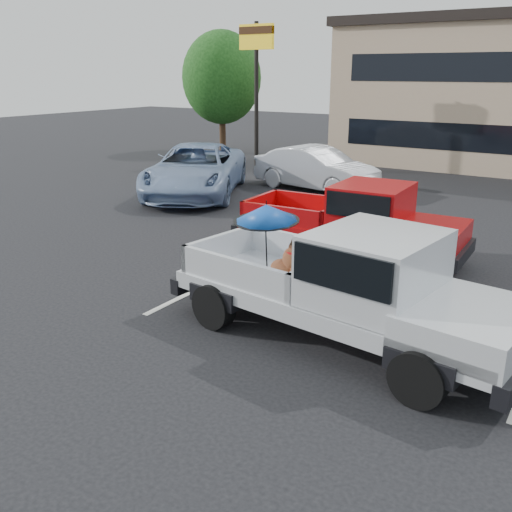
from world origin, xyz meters
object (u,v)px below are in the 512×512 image
at_px(tree_left, 222,78).
at_px(blue_suv, 196,170).
at_px(silver_pickup, 359,283).
at_px(silver_sedan, 316,169).
at_px(motel_sign, 256,56).
at_px(red_pickup, 364,218).

xyz_separation_m(tree_left, blue_suv, (5.38, -8.98, -2.88)).
relative_size(silver_pickup, silver_sedan, 1.27).
distance_m(silver_pickup, silver_sedan, 12.17).
bearing_deg(motel_sign, red_pickup, -46.65).
relative_size(silver_sedan, blue_suv, 0.76).
height_order(silver_pickup, red_pickup, silver_pickup).
bearing_deg(blue_suv, tree_left, 94.21).
bearing_deg(motel_sign, silver_pickup, -52.11).
bearing_deg(silver_pickup, silver_sedan, 127.28).
relative_size(silver_pickup, blue_suv, 0.97).
bearing_deg(silver_sedan, red_pickup, -134.77).
bearing_deg(tree_left, silver_pickup, -48.70).
xyz_separation_m(motel_sign, silver_sedan, (4.49, -3.05, -3.89)).
bearing_deg(red_pickup, motel_sign, 131.26).
xyz_separation_m(tree_left, silver_pickup, (14.58, -16.59, -2.68)).
height_order(red_pickup, silver_sedan, red_pickup).
bearing_deg(motel_sign, tree_left, 143.13).
height_order(silver_sedan, blue_suv, blue_suv).
xyz_separation_m(motel_sign, red_pickup, (8.96, -9.49, -3.71)).
bearing_deg(tree_left, red_pickup, -43.94).
xyz_separation_m(tree_left, red_pickup, (12.96, -12.49, -2.79)).
bearing_deg(red_pickup, silver_pickup, -70.52).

